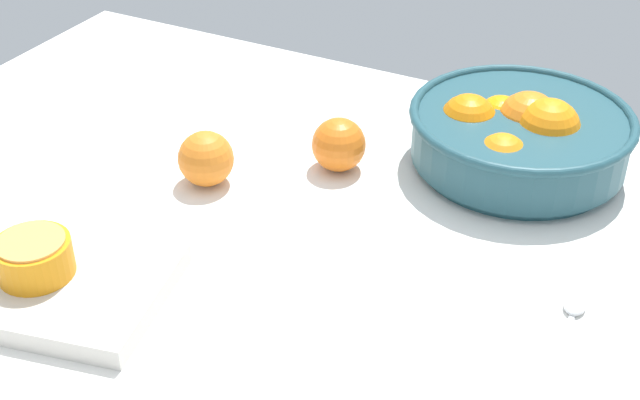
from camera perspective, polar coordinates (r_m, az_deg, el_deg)
ground_plane at (r=95.36cm, az=-1.86°, el=-5.15°), size 129.32×98.13×3.00cm
fruit_bowl at (r=111.98cm, az=12.75°, el=4.16°), size 27.88×27.88×9.98cm
cutting_board at (r=95.47cm, az=-18.00°, el=-5.01°), size 30.32×22.54×2.36cm
orange_half_0 at (r=93.25cm, az=-18.13°, el=-3.56°), size 7.84×7.84×4.18cm
loose_orange_0 at (r=107.32cm, az=-7.44°, el=2.69°), size 6.86×6.86×6.86cm
loose_orange_1 at (r=109.38cm, az=1.23°, el=3.63°), size 6.82×6.82×6.82cm
spoon at (r=89.93cm, az=15.87°, el=-7.96°), size 2.42×15.37×1.00cm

